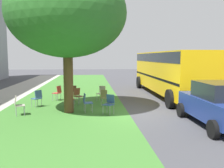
{
  "coord_description": "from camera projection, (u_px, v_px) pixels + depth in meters",
  "views": [
    {
      "loc": [
        -10.86,
        1.88,
        2.57
      ],
      "look_at": [
        1.31,
        0.85,
        1.21
      ],
      "focal_mm": 39.17,
      "sensor_mm": 36.0,
      "label": 1
    }
  ],
  "objects": [
    {
      "name": "chair_0",
      "position": [
        37.0,
        97.0,
        12.48
      ],
      "size": [
        0.59,
        0.59,
        0.88
      ],
      "color": "#335184",
      "rests_on": "ground"
    },
    {
      "name": "chair_4",
      "position": [
        109.0,
        103.0,
        10.97
      ],
      "size": [
        0.58,
        0.58,
        0.88
      ],
      "color": "#335184",
      "rests_on": "ground"
    },
    {
      "name": "chair_8",
      "position": [
        78.0,
        95.0,
        13.22
      ],
      "size": [
        0.59,
        0.59,
        0.88
      ],
      "color": "brown",
      "rests_on": "ground"
    },
    {
      "name": "chair_9",
      "position": [
        68.0,
        98.0,
        12.35
      ],
      "size": [
        0.5,
        0.51,
        0.88
      ],
      "color": "#C64C1E",
      "rests_on": "ground"
    },
    {
      "name": "chair_6",
      "position": [
        87.0,
        101.0,
        11.32
      ],
      "size": [
        0.48,
        0.48,
        0.88
      ],
      "color": "#335184",
      "rests_on": "ground"
    },
    {
      "name": "ground",
      "position": [
        133.0,
        113.0,
        11.19
      ],
      "size": [
        80.0,
        80.0,
        0.0
      ],
      "primitive_type": "plane",
      "color": "#424247"
    },
    {
      "name": "school_bus",
      "position": [
        170.0,
        69.0,
        16.12
      ],
      "size": [
        10.4,
        2.8,
        2.88
      ],
      "color": "yellow",
      "rests_on": "ground"
    },
    {
      "name": "chair_3",
      "position": [
        73.0,
        92.0,
        14.35
      ],
      "size": [
        0.43,
        0.43,
        0.88
      ],
      "color": "brown",
      "rests_on": "ground"
    },
    {
      "name": "street_tree",
      "position": [
        67.0,
        14.0,
        10.89
      ],
      "size": [
        5.34,
        5.34,
        6.47
      ],
      "color": "brown",
      "rests_on": "ground"
    },
    {
      "name": "parked_car",
      "position": [
        218.0,
        104.0,
        9.04
      ],
      "size": [
        3.7,
        1.92,
        1.65
      ],
      "color": "navy",
      "rests_on": "ground"
    },
    {
      "name": "chair_1",
      "position": [
        18.0,
        104.0,
        10.69
      ],
      "size": [
        0.53,
        0.54,
        0.88
      ],
      "color": "#ADA393",
      "rests_on": "ground"
    },
    {
      "name": "chair_5",
      "position": [
        105.0,
        97.0,
        12.66
      ],
      "size": [
        0.59,
        0.59,
        0.88
      ],
      "color": "olive",
      "rests_on": "ground"
    },
    {
      "name": "chair_7",
      "position": [
        58.0,
        92.0,
        14.35
      ],
      "size": [
        0.55,
        0.56,
        0.88
      ],
      "color": "#B7332D",
      "rests_on": "ground"
    },
    {
      "name": "grass_verge",
      "position": [
        62.0,
        114.0,
        10.92
      ],
      "size": [
        48.0,
        6.0,
        0.01
      ],
      "primitive_type": "cube",
      "color": "#3D752D",
      "rests_on": "ground"
    },
    {
      "name": "chair_2",
      "position": [
        102.0,
        92.0,
        14.26
      ],
      "size": [
        0.57,
        0.57,
        0.88
      ],
      "color": "beige",
      "rests_on": "ground"
    }
  ]
}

